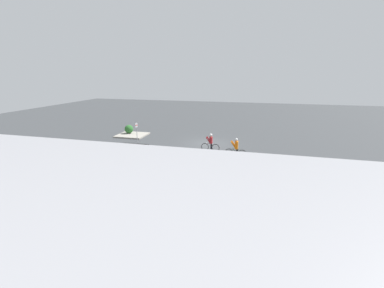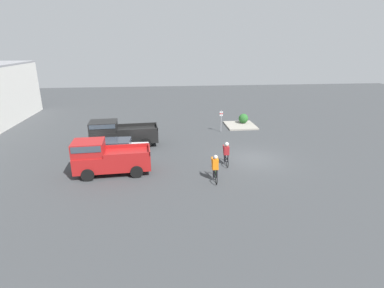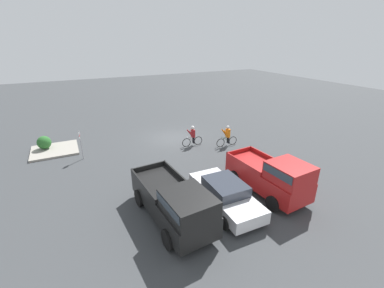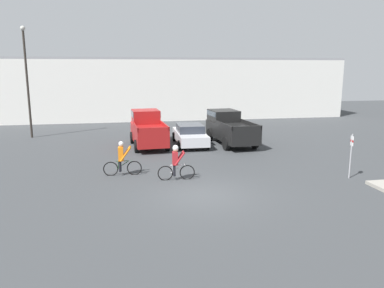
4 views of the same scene
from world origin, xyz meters
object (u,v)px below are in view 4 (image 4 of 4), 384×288
object	(u,v)px
cyclist_0	(176,162)
fire_lane_sign	(351,152)
pickup_truck_1	(229,127)
cyclist_1	(122,158)
lamppost	(27,75)
pickup_truck_0	(148,128)
sedan_0	(190,135)

from	to	relation	value
cyclist_0	fire_lane_sign	size ratio (longest dim) A/B	0.82
pickup_truck_1	cyclist_1	distance (m)	9.97
cyclist_1	lamppost	distance (m)	13.89
pickup_truck_0	fire_lane_sign	world-z (taller)	pickup_truck_0
pickup_truck_0	pickup_truck_1	distance (m)	5.60
fire_lane_sign	lamppost	distance (m)	22.49
pickup_truck_0	fire_lane_sign	bearing A→B (deg)	-46.78
pickup_truck_0	sedan_0	world-z (taller)	pickup_truck_0
cyclist_1	pickup_truck_1	bearing A→B (deg)	42.68
cyclist_0	fire_lane_sign	distance (m)	8.21
cyclist_0	pickup_truck_1	bearing A→B (deg)	58.67
pickup_truck_0	pickup_truck_1	bearing A→B (deg)	-1.58
sedan_0	cyclist_1	xyz separation A→B (m)	(-4.56, -6.66, 0.13)
sedan_0	cyclist_0	world-z (taller)	cyclist_0
cyclist_0	lamppost	size ratio (longest dim) A/B	0.22
pickup_truck_1	lamppost	size ratio (longest dim) A/B	0.69
cyclist_0	fire_lane_sign	bearing A→B (deg)	-8.74
pickup_truck_1	fire_lane_sign	xyz separation A→B (m)	(3.24, -9.24, 0.14)
pickup_truck_0	lamppost	size ratio (longest dim) A/B	0.61
cyclist_0	lamppost	xyz separation A→B (m)	(-9.12, 12.82, 3.79)
sedan_0	cyclist_1	world-z (taller)	cyclist_1
sedan_0	pickup_truck_1	size ratio (longest dim) A/B	0.85
cyclist_1	fire_lane_sign	size ratio (longest dim) A/B	0.87
sedan_0	fire_lane_sign	xyz separation A→B (m)	(6.00, -9.14, 0.58)
cyclist_0	lamppost	world-z (taller)	lamppost
cyclist_1	lamppost	world-z (taller)	lamppost
sedan_0	cyclist_1	size ratio (longest dim) A/B	2.57
sedan_0	lamppost	distance (m)	12.87
cyclist_1	fire_lane_sign	distance (m)	10.86
sedan_0	pickup_truck_1	distance (m)	2.80
cyclist_0	fire_lane_sign	world-z (taller)	fire_lane_sign
cyclist_0	lamppost	distance (m)	16.18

